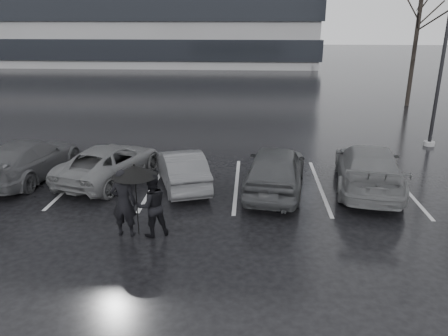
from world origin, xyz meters
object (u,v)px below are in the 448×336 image
Objects in this scene: car_east at (368,167)px; pedestrian_left at (124,203)px; lamp_post at (444,54)px; car_west_b at (110,163)px; car_west_c at (29,159)px; car_west_a at (182,168)px; car_main at (276,169)px; pedestrian_right at (152,205)px; tree_north at (416,36)px.

pedestrian_left is at bearing 36.97° from car_east.
pedestrian_left is 0.21× the size of lamp_post.
car_west_c is (-2.89, 0.00, 0.06)m from car_west_b.
car_west_b is (-2.59, 0.43, 0.01)m from car_west_a.
car_main reaches higher than car_west_b.
pedestrian_right reaches higher than car_main.
pedestrian_right is 0.20× the size of lamp_post.
car_west_a is 0.84× the size of car_west_b.
car_west_b is at bearing -63.73° from pedestrian_left.
car_east is at bearing 162.94° from car_west_a.
car_west_c is 2.80× the size of pedestrian_right.
car_west_b is 2.89m from car_west_c.
car_west_b is 14.09m from lamp_post.
car_main is at bearing -121.38° from tree_north.
car_east is at bearing -148.20° from pedestrian_left.
tree_north is (14.81, 14.29, 3.63)m from car_west_b.
car_west_a is 3.57m from pedestrian_right.
car_main is 2.45× the size of pedestrian_left.
car_main is 1.19× the size of car_west_a.
car_west_b is at bearing -87.12° from pedestrian_right.
car_east is 8.02m from pedestrian_left.
car_east is 7.38m from pedestrian_right.
car_main is 0.52× the size of tree_north.
car_west_a is at bearing 3.40° from car_main.
car_main reaches higher than car_west_a.
lamp_post is (7.06, 5.69, 3.18)m from car_main.
car_west_b is 0.89× the size of car_east.
pedestrian_left is at bearing -125.73° from tree_north.
lamp_post is (12.74, 5.01, 3.32)m from car_west_b.
car_west_a is 3.72m from pedestrian_left.
car_west_a is at bearing -151.84° from lamp_post.
lamp_post is at bearing -166.97° from pedestrian_right.
lamp_post reaches higher than pedestrian_right.
car_main reaches higher than car_east.
tree_north is at bearing -113.30° from car_main.
pedestrian_left is 0.21× the size of tree_north.
tree_north is at bearing -152.13° from pedestrian_right.
car_west_a is at bearing -100.77° from pedestrian_left.
tree_north is at bearing -103.51° from car_east.
pedestrian_left is (1.64, -4.01, 0.29)m from car_west_b.
car_west_a is 19.47m from tree_north.
pedestrian_left is (-0.94, -3.58, 0.29)m from car_west_a.
car_west_b is at bearing -158.53° from lamp_post.
car_west_a is 2.62m from car_west_b.
car_west_a is at bearing 10.65° from car_east.
car_west_c is 16.74m from lamp_post.
pedestrian_right is at bearing -139.10° from lamp_post.
tree_north is at bearing -134.05° from car_west_c.
car_west_c is 23.03m from tree_north.
car_west_b is at bearing -27.93° from car_west_a.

